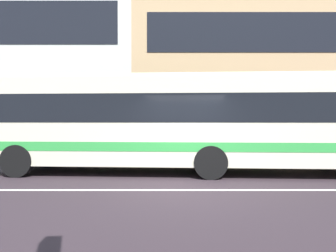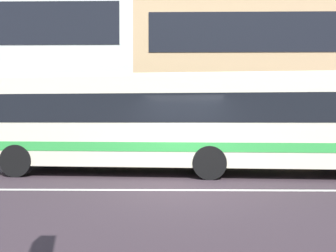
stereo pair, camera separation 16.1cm
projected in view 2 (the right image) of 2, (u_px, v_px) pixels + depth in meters
name	position (u px, v px, depth m)	size (l,w,h in m)	color
ground_plane	(183.00, 190.00, 7.84)	(160.00, 160.00, 0.00)	#352A30
lane_centre_line	(183.00, 190.00, 7.84)	(60.00, 0.16, 0.01)	silver
hedge_row_far	(119.00, 147.00, 14.60)	(15.72, 1.10, 0.97)	#1D4C15
apartment_block_left	(12.00, 59.00, 25.54)	(21.11, 11.53, 13.56)	silver
apartment_block_right	(295.00, 64.00, 25.25)	(24.73, 11.53, 12.52)	tan
transit_bus	(184.00, 120.00, 10.47)	(12.44, 3.32, 3.19)	beige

